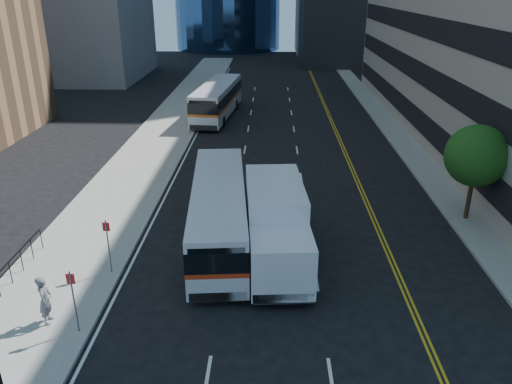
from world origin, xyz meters
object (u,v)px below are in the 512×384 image
Objects in this scene: street_tree at (477,156)px; bus_rear at (217,99)px; bus_front at (219,211)px; box_truck at (276,226)px; pedestrian at (45,300)px.

street_tree is 0.42× the size of bus_rear.
bus_front is at bearing -168.47° from street_tree.
bus_rear is at bearing 125.16° from street_tree.
box_truck is at bearing -72.85° from bus_rear.
bus_front is 5.99× the size of pedestrian.
box_truck is 9.77m from pedestrian.
street_tree is 21.12m from pedestrian.
pedestrian is at bearing -89.74° from bus_rear.
street_tree is at bearing 6.60° from bus_front.
bus_front is 1.55× the size of box_truck.
street_tree reaches higher than bus_rear.
pedestrian is (-3.10, -31.65, -0.58)m from bus_rear.
pedestrian is (-8.46, -4.83, -0.73)m from box_truck.
street_tree is at bearing 20.29° from box_truck.
pedestrian is at bearing -154.47° from box_truck.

